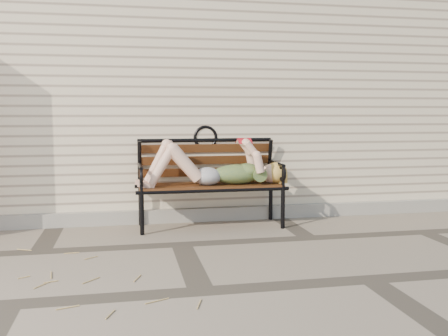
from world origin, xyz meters
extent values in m
plane|color=#786C5C|center=(0.00, 0.00, 0.00)|extent=(80.00, 80.00, 0.00)
cube|color=beige|center=(0.00, 3.00, 1.50)|extent=(8.00, 4.00, 3.00)
cube|color=#9A968B|center=(0.00, 0.97, 0.07)|extent=(8.00, 0.10, 0.15)
cylinder|color=black|center=(-0.34, 0.45, 0.22)|extent=(0.04, 0.04, 0.45)
cylinder|color=black|center=(-0.34, 0.89, 0.22)|extent=(0.04, 0.04, 0.45)
cylinder|color=black|center=(1.13, 0.45, 0.22)|extent=(0.04, 0.04, 0.45)
cylinder|color=black|center=(1.13, 0.89, 0.22)|extent=(0.04, 0.04, 0.45)
cube|color=#4E2914|center=(0.39, 0.67, 0.45)|extent=(1.51, 0.49, 0.03)
cylinder|color=black|center=(0.39, 0.45, 0.43)|extent=(1.59, 0.04, 0.04)
cylinder|color=black|center=(0.39, 0.89, 0.43)|extent=(1.59, 0.04, 0.04)
torus|color=black|center=(0.39, 1.00, 0.94)|extent=(0.27, 0.04, 0.27)
ellipsoid|color=#093642|center=(0.67, 0.64, 0.57)|extent=(0.54, 0.31, 0.21)
ellipsoid|color=#093642|center=(0.79, 0.64, 0.60)|extent=(0.26, 0.30, 0.16)
ellipsoid|color=#AAAAAF|center=(0.35, 0.64, 0.55)|extent=(0.30, 0.34, 0.19)
sphere|color=beige|center=(1.06, 0.64, 0.57)|extent=(0.22, 0.22, 0.22)
ellipsoid|color=#EBBF58|center=(1.11, 0.64, 0.57)|extent=(0.25, 0.25, 0.23)
cube|color=#B31420|center=(0.75, 0.64, 0.94)|extent=(0.14, 0.02, 0.02)
cube|color=white|center=(0.75, 0.60, 0.92)|extent=(0.14, 0.09, 0.05)
cube|color=white|center=(0.75, 0.68, 0.92)|extent=(0.14, 0.09, 0.05)
cube|color=#B31420|center=(0.75, 0.59, 0.92)|extent=(0.15, 0.09, 0.05)
cube|color=#B31420|center=(0.75, 0.68, 0.92)|extent=(0.15, 0.09, 0.05)
cylinder|color=tan|center=(-0.89, -0.70, 0.01)|extent=(0.12, 0.12, 0.01)
cylinder|color=tan|center=(-0.17, -0.06, 0.01)|extent=(0.07, 0.15, 0.01)
cylinder|color=tan|center=(-0.39, 0.02, 0.01)|extent=(0.01, 0.13, 0.01)
cylinder|color=tan|center=(0.06, -0.01, 0.01)|extent=(0.13, 0.05, 0.01)
cylinder|color=tan|center=(-0.81, 0.01, 0.01)|extent=(0.11, 0.04, 0.01)
cylinder|color=tan|center=(-0.35, -0.57, 0.01)|extent=(0.09, 0.07, 0.01)
cylinder|color=tan|center=(0.27, -1.32, 0.01)|extent=(0.06, 0.12, 0.01)
cylinder|color=tan|center=(-1.39, -0.42, 0.01)|extent=(0.04, 0.10, 0.01)
cylinder|color=tan|center=(-0.27, -1.57, 0.01)|extent=(0.05, 0.10, 0.01)
cylinder|color=tan|center=(-0.18, -0.82, 0.01)|extent=(0.12, 0.02, 0.01)
cylinder|color=tan|center=(0.26, -0.89, 0.01)|extent=(0.02, 0.14, 0.01)
cylinder|color=tan|center=(-0.78, -1.26, 0.01)|extent=(0.04, 0.09, 0.01)
cylinder|color=tan|center=(-1.12, -0.59, 0.01)|extent=(0.07, 0.06, 0.01)
cylinder|color=tan|center=(-0.74, -0.22, 0.01)|extent=(0.09, 0.06, 0.01)
camera|label=1|loc=(-0.49, -4.52, 1.21)|focal=40.00mm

